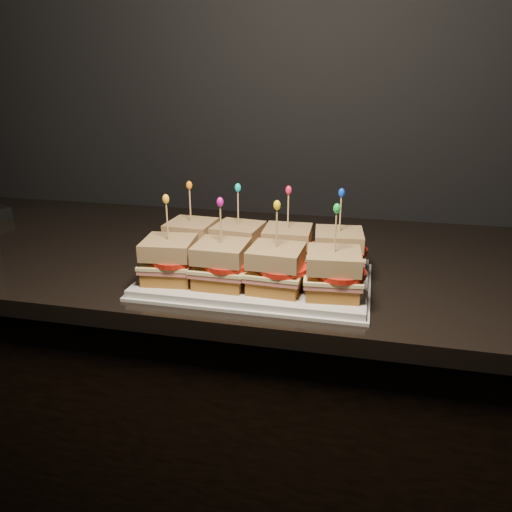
# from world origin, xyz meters

# --- Properties ---
(wall_back) EXTENTS (4.00, 0.04, 2.70)m
(wall_back) POSITION_xyz_m (0.00, 2.00, 1.35)
(wall_back) COLOR black
(wall_back) RESTS_ON ground
(cabinet) EXTENTS (2.67, 0.66, 0.89)m
(cabinet) POSITION_xyz_m (0.46, 1.66, 0.44)
(cabinet) COLOR black
(cabinet) RESTS_ON ground
(granite_slab) EXTENTS (2.71, 0.70, 0.03)m
(granite_slab) POSITION_xyz_m (0.46, 1.66, 0.90)
(granite_slab) COLOR black
(granite_slab) RESTS_ON cabinet
(platter) EXTENTS (0.42, 0.26, 0.02)m
(platter) POSITION_xyz_m (0.64, 1.49, 0.93)
(platter) COLOR silver
(platter) RESTS_ON granite_slab
(platter_rim) EXTENTS (0.43, 0.27, 0.01)m
(platter_rim) POSITION_xyz_m (0.64, 1.49, 0.92)
(platter_rim) COLOR silver
(platter_rim) RESTS_ON granite_slab
(sandwich_0_bread_bot) EXTENTS (0.09, 0.09, 0.02)m
(sandwich_0_bread_bot) POSITION_xyz_m (0.49, 1.55, 0.95)
(sandwich_0_bread_bot) COLOR brown
(sandwich_0_bread_bot) RESTS_ON platter
(sandwich_0_ham) EXTENTS (0.10, 0.10, 0.01)m
(sandwich_0_ham) POSITION_xyz_m (0.49, 1.55, 0.97)
(sandwich_0_ham) COLOR #C85B58
(sandwich_0_ham) RESTS_ON sandwich_0_bread_bot
(sandwich_0_cheese) EXTENTS (0.10, 0.10, 0.01)m
(sandwich_0_cheese) POSITION_xyz_m (0.49, 1.55, 0.97)
(sandwich_0_cheese) COLOR #F7E898
(sandwich_0_cheese) RESTS_ON sandwich_0_ham
(sandwich_0_tomato) EXTENTS (0.09, 0.09, 0.01)m
(sandwich_0_tomato) POSITION_xyz_m (0.50, 1.54, 0.98)
(sandwich_0_tomato) COLOR red
(sandwich_0_tomato) RESTS_ON sandwich_0_cheese
(sandwich_0_bread_top) EXTENTS (0.09, 0.09, 0.03)m
(sandwich_0_bread_top) POSITION_xyz_m (0.49, 1.55, 1.00)
(sandwich_0_bread_top) COLOR #612F12
(sandwich_0_bread_top) RESTS_ON sandwich_0_tomato
(sandwich_0_pick) EXTENTS (0.00, 0.00, 0.09)m
(sandwich_0_pick) POSITION_xyz_m (0.49, 1.55, 1.05)
(sandwich_0_pick) COLOR tan
(sandwich_0_pick) RESTS_ON sandwich_0_bread_top
(sandwich_0_frill) EXTENTS (0.01, 0.01, 0.02)m
(sandwich_0_frill) POSITION_xyz_m (0.49, 1.55, 1.09)
(sandwich_0_frill) COLOR orange
(sandwich_0_frill) RESTS_ON sandwich_0_pick
(sandwich_1_bread_bot) EXTENTS (0.10, 0.10, 0.02)m
(sandwich_1_bread_bot) POSITION_xyz_m (0.59, 1.55, 0.95)
(sandwich_1_bread_bot) COLOR brown
(sandwich_1_bread_bot) RESTS_ON platter
(sandwich_1_ham) EXTENTS (0.11, 0.10, 0.01)m
(sandwich_1_ham) POSITION_xyz_m (0.59, 1.55, 0.97)
(sandwich_1_ham) COLOR #C85B58
(sandwich_1_ham) RESTS_ON sandwich_1_bread_bot
(sandwich_1_cheese) EXTENTS (0.11, 0.11, 0.01)m
(sandwich_1_cheese) POSITION_xyz_m (0.59, 1.55, 0.97)
(sandwich_1_cheese) COLOR #F7E898
(sandwich_1_cheese) RESTS_ON sandwich_1_ham
(sandwich_1_tomato) EXTENTS (0.09, 0.09, 0.01)m
(sandwich_1_tomato) POSITION_xyz_m (0.60, 1.54, 0.98)
(sandwich_1_tomato) COLOR red
(sandwich_1_tomato) RESTS_ON sandwich_1_cheese
(sandwich_1_bread_top) EXTENTS (0.10, 0.10, 0.03)m
(sandwich_1_bread_top) POSITION_xyz_m (0.59, 1.55, 1.00)
(sandwich_1_bread_top) COLOR #612F12
(sandwich_1_bread_top) RESTS_ON sandwich_1_tomato
(sandwich_1_pick) EXTENTS (0.00, 0.00, 0.09)m
(sandwich_1_pick) POSITION_xyz_m (0.59, 1.55, 1.05)
(sandwich_1_pick) COLOR tan
(sandwich_1_pick) RESTS_ON sandwich_1_bread_top
(sandwich_1_frill) EXTENTS (0.01, 0.01, 0.02)m
(sandwich_1_frill) POSITION_xyz_m (0.59, 1.55, 1.09)
(sandwich_1_frill) COLOR #09C7B8
(sandwich_1_frill) RESTS_ON sandwich_1_pick
(sandwich_2_bread_bot) EXTENTS (0.09, 0.09, 0.02)m
(sandwich_2_bread_bot) POSITION_xyz_m (0.69, 1.55, 0.95)
(sandwich_2_bread_bot) COLOR brown
(sandwich_2_bread_bot) RESTS_ON platter
(sandwich_2_ham) EXTENTS (0.10, 0.10, 0.01)m
(sandwich_2_ham) POSITION_xyz_m (0.69, 1.55, 0.97)
(sandwich_2_ham) COLOR #C85B58
(sandwich_2_ham) RESTS_ON sandwich_2_bread_bot
(sandwich_2_cheese) EXTENTS (0.10, 0.10, 0.01)m
(sandwich_2_cheese) POSITION_xyz_m (0.69, 1.55, 0.97)
(sandwich_2_cheese) COLOR #F7E898
(sandwich_2_cheese) RESTS_ON sandwich_2_ham
(sandwich_2_tomato) EXTENTS (0.09, 0.09, 0.01)m
(sandwich_2_tomato) POSITION_xyz_m (0.70, 1.54, 0.98)
(sandwich_2_tomato) COLOR red
(sandwich_2_tomato) RESTS_ON sandwich_2_cheese
(sandwich_2_bread_top) EXTENTS (0.09, 0.09, 0.03)m
(sandwich_2_bread_top) POSITION_xyz_m (0.69, 1.55, 1.00)
(sandwich_2_bread_top) COLOR #612F12
(sandwich_2_bread_top) RESTS_ON sandwich_2_tomato
(sandwich_2_pick) EXTENTS (0.00, 0.00, 0.09)m
(sandwich_2_pick) POSITION_xyz_m (0.69, 1.55, 1.05)
(sandwich_2_pick) COLOR tan
(sandwich_2_pick) RESTS_ON sandwich_2_bread_top
(sandwich_2_frill) EXTENTS (0.01, 0.01, 0.02)m
(sandwich_2_frill) POSITION_xyz_m (0.69, 1.55, 1.09)
(sandwich_2_frill) COLOR red
(sandwich_2_frill) RESTS_ON sandwich_2_pick
(sandwich_3_bread_bot) EXTENTS (0.10, 0.10, 0.02)m
(sandwich_3_bread_bot) POSITION_xyz_m (0.79, 1.55, 0.95)
(sandwich_3_bread_bot) COLOR brown
(sandwich_3_bread_bot) RESTS_ON platter
(sandwich_3_ham) EXTENTS (0.11, 0.10, 0.01)m
(sandwich_3_ham) POSITION_xyz_m (0.79, 1.55, 0.97)
(sandwich_3_ham) COLOR #C85B58
(sandwich_3_ham) RESTS_ON sandwich_3_bread_bot
(sandwich_3_cheese) EXTENTS (0.11, 0.10, 0.01)m
(sandwich_3_cheese) POSITION_xyz_m (0.79, 1.55, 0.97)
(sandwich_3_cheese) COLOR #F7E898
(sandwich_3_cheese) RESTS_ON sandwich_3_ham
(sandwich_3_tomato) EXTENTS (0.09, 0.09, 0.01)m
(sandwich_3_tomato) POSITION_xyz_m (0.80, 1.54, 0.98)
(sandwich_3_tomato) COLOR red
(sandwich_3_tomato) RESTS_ON sandwich_3_cheese
(sandwich_3_bread_top) EXTENTS (0.10, 0.10, 0.03)m
(sandwich_3_bread_top) POSITION_xyz_m (0.79, 1.55, 1.00)
(sandwich_3_bread_top) COLOR #612F12
(sandwich_3_bread_top) RESTS_ON sandwich_3_tomato
(sandwich_3_pick) EXTENTS (0.00, 0.00, 0.09)m
(sandwich_3_pick) POSITION_xyz_m (0.79, 1.55, 1.05)
(sandwich_3_pick) COLOR tan
(sandwich_3_pick) RESTS_ON sandwich_3_bread_top
(sandwich_3_frill) EXTENTS (0.01, 0.01, 0.02)m
(sandwich_3_frill) POSITION_xyz_m (0.79, 1.55, 1.09)
(sandwich_3_frill) COLOR blue
(sandwich_3_frill) RESTS_ON sandwich_3_pick
(sandwich_4_bread_bot) EXTENTS (0.10, 0.10, 0.02)m
(sandwich_4_bread_bot) POSITION_xyz_m (0.49, 1.43, 0.95)
(sandwich_4_bread_bot) COLOR brown
(sandwich_4_bread_bot) RESTS_ON platter
(sandwich_4_ham) EXTENTS (0.11, 0.10, 0.01)m
(sandwich_4_ham) POSITION_xyz_m (0.49, 1.43, 0.97)
(sandwich_4_ham) COLOR #C85B58
(sandwich_4_ham) RESTS_ON sandwich_4_bread_bot
(sandwich_4_cheese) EXTENTS (0.11, 0.11, 0.01)m
(sandwich_4_cheese) POSITION_xyz_m (0.49, 1.43, 0.97)
(sandwich_4_cheese) COLOR #F7E898
(sandwich_4_cheese) RESTS_ON sandwich_4_ham
(sandwich_4_tomato) EXTENTS (0.09, 0.09, 0.01)m
(sandwich_4_tomato) POSITION_xyz_m (0.50, 1.42, 0.98)
(sandwich_4_tomato) COLOR red
(sandwich_4_tomato) RESTS_ON sandwich_4_cheese
(sandwich_4_bread_top) EXTENTS (0.10, 0.10, 0.03)m
(sandwich_4_bread_top) POSITION_xyz_m (0.49, 1.43, 1.00)
(sandwich_4_bread_top) COLOR #612F12
(sandwich_4_bread_top) RESTS_ON sandwich_4_tomato
(sandwich_4_pick) EXTENTS (0.00, 0.00, 0.09)m
(sandwich_4_pick) POSITION_xyz_m (0.49, 1.43, 1.05)
(sandwich_4_pick) COLOR tan
(sandwich_4_pick) RESTS_ON sandwich_4_bread_top
(sandwich_4_frill) EXTENTS (0.01, 0.01, 0.02)m
(sandwich_4_frill) POSITION_xyz_m (0.49, 1.43, 1.09)
(sandwich_4_frill) COLOR yellow
(sandwich_4_frill) RESTS_ON sandwich_4_pick
(sandwich_5_bread_bot) EXTENTS (0.09, 0.09, 0.02)m
(sandwich_5_bread_bot) POSITION_xyz_m (0.59, 1.43, 0.95)
(sandwich_5_bread_bot) COLOR brown
(sandwich_5_bread_bot) RESTS_ON platter
(sandwich_5_ham) EXTENTS (0.10, 0.09, 0.01)m
(sandwich_5_ham) POSITION_xyz_m (0.59, 1.43, 0.97)
(sandwich_5_ham) COLOR #C85B58
(sandwich_5_ham) RESTS_ON sandwich_5_bread_bot
(sandwich_5_cheese) EXTENTS (0.10, 0.10, 0.01)m
(sandwich_5_cheese) POSITION_xyz_m (0.59, 1.43, 0.97)
(sandwich_5_cheese) COLOR #F7E898
(sandwich_5_cheese) RESTS_ON sandwich_5_ham
(sandwich_5_tomato) EXTENTS (0.09, 0.09, 0.01)m
(sandwich_5_tomato) POSITION_xyz_m (0.60, 1.42, 0.98)
(sandwich_5_tomato) COLOR red
(sandwich_5_tomato) RESTS_ON sandwich_5_cheese
(sandwich_5_bread_top) EXTENTS (0.09, 0.09, 0.03)m
(sandwich_5_bread_top) POSITION_xyz_m (0.59, 1.43, 1.00)
(sandwich_5_bread_top) COLOR #612F12
(sandwich_5_bread_top) RESTS_ON sandwich_5_tomato
(sandwich_5_pick) EXTENTS (0.00, 0.00, 0.09)m
(sandwich_5_pick) POSITION_xyz_m (0.59, 1.43, 1.05)
(sandwich_5_pick) COLOR tan
(sandwich_5_pick) RESTS_ON sandwich_5_bread_top
(sandwich_5_frill) EXTENTS (0.01, 0.01, 0.02)m
(sandwich_5_frill) POSITION_xyz_m (0.59, 1.43, 1.09)
(sandwich_5_frill) COLOR #CD1091
(sandwich_5_frill) RESTS_ON sandwich_5_pick
(sandwich_6_bread_bot) EXTENTS (0.09, 0.09, 0.02)m
(sandwich_6_bread_bot) POSITION_xyz_m (0.69, 1.43, 0.95)
(sandwich_6_bread_bot) COLOR brown
(sandwich_6_bread_bot) RESTS_ON platter
(sandwich_6_ham) EXTENTS (0.10, 0.10, 0.01)m
(sandwich_6_ham) POSITION_xyz_m (0.69, 1.43, 0.97)
(sandwich_6_ham) COLOR #C85B58
(sandwich_6_ham) RESTS_ON sandwich_6_bread_bot
(sandwich_6_cheese) EXTENTS (0.10, 0.10, 0.01)m
(sandwich_6_cheese) POSITION_xyz_m (0.69, 1.43, 0.97)
(sandwich_6_cheese) COLOR #F7E898
(sandwich_6_cheese) RESTS_ON sandwich_6_ham
(sandwich_6_tomato) EXTENTS (0.09, 0.09, 0.01)m
(sandwich_6_tomato) POSITION_xyz_m (0.70, 1.42, 0.98)
(sandwich_6_tomato) COLOR red
(sandwich_6_tomato) RESTS_ON sandwich_6_cheese
(sandwich_6_bread_top) EXTENTS (0.09, 0.09, 0.03)m
(sandwich_6_bread_top) POSITION_xyz_m (0.69, 1.43, 1.00)
(sandwich_6_bread_top) COLOR #612F12
(sandwich_6_bread_top) RESTS_ON sandwich_6_tomato
(sandwich_6_pick) EXTENTS (0.00, 0.00, 0.09)m
(sandwich_6_pick) POSITION_xyz_m (0.69, 1.43, 1.05)
(sandwich_6_pick) COLOR tan
(sandwich_6_pick) RESTS_ON sandwich_6_bread_top
(sandwich_6_frill) EXTENTS (0.01, 0.01, 0.02)m
(sandwich_6_frill) POSITION_xyz_m (0.69, 1.43, 1.09)
(sandwich_6_frill) COLOR yellow
(sandwich_6_frill) RESTS_ON sandwich_6_pick
(sandwich_7_bread_bot) EXTENTS (0.10, 0.10, 0.02)m
(sandwich_7_bread_bot) POSITION_xyz_m (0.79, 1.43, 0.95)
(sandwich_7_bread_bot) COLOR brown
(sandwich_7_bread_bot) RESTS_ON platter
(sandwich_7_ham) EXTENTS (0.11, 0.10, 0.01)m
(sandwich_7_ham) POSITION_xyz_m (0.79, 1.43, 0.97)
(sandwich_7_ham) COLOR #C85B58
(sandwich_7_ham) RESTS_ON sandwich_7_bread_bot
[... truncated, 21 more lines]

